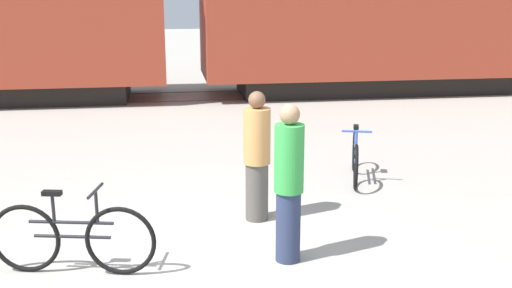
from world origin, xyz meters
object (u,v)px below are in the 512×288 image
bicycle_blue (355,157)px  person_in_green (289,184)px  bicycle_black (73,238)px  person_in_tan (257,157)px

bicycle_blue → person_in_green: bearing=-121.1°
bicycle_blue → person_in_green: 3.23m
bicycle_blue → bicycle_black: size_ratio=0.92×
person_in_green → person_in_tan: 1.28m
person_in_green → person_in_tan: size_ratio=1.04×
bicycle_blue → person_in_green: (-1.65, -2.73, 0.53)m
bicycle_blue → person_in_tan: (-1.80, -1.46, 0.49)m
bicycle_blue → bicycle_black: bicycle_black is taller
bicycle_black → person_in_tan: person_in_tan is taller
person_in_tan → person_in_green: bearing=-86.5°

